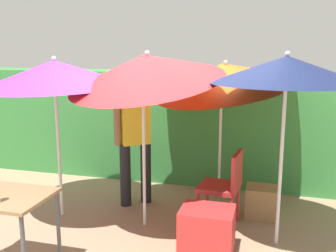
{
  "coord_description": "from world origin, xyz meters",
  "views": [
    {
      "loc": [
        1.18,
        -4.09,
        2.02
      ],
      "look_at": [
        0.0,
        0.3,
        1.1
      ],
      "focal_mm": 41.08,
      "sensor_mm": 36.0,
      "label": 1
    }
  ],
  "objects_px": {
    "umbrella_yellow": "(223,76)",
    "folding_table": "(4,205)",
    "chair_plastic": "(225,184)",
    "crate_cardboard": "(262,202)",
    "umbrella_rainbow": "(145,69)",
    "umbrella_navy": "(54,73)",
    "person_vendor": "(135,135)",
    "cooler_box": "(207,231)",
    "umbrella_orange": "(287,70)"
  },
  "relations": [
    {
      "from": "umbrella_yellow",
      "to": "folding_table",
      "type": "distance_m",
      "value": 3.01
    },
    {
      "from": "chair_plastic",
      "to": "crate_cardboard",
      "type": "height_order",
      "value": "chair_plastic"
    },
    {
      "from": "folding_table",
      "to": "crate_cardboard",
      "type": "bearing_deg",
      "value": 40.07
    },
    {
      "from": "umbrella_rainbow",
      "to": "umbrella_navy",
      "type": "bearing_deg",
      "value": -179.82
    },
    {
      "from": "umbrella_navy",
      "to": "person_vendor",
      "type": "relative_size",
      "value": 1.03
    },
    {
      "from": "chair_plastic",
      "to": "cooler_box",
      "type": "xyz_separation_m",
      "value": [
        -0.1,
        -0.64,
        -0.28
      ]
    },
    {
      "from": "umbrella_yellow",
      "to": "chair_plastic",
      "type": "relative_size",
      "value": 2.36
    },
    {
      "from": "umbrella_navy",
      "to": "cooler_box",
      "type": "height_order",
      "value": "umbrella_navy"
    },
    {
      "from": "umbrella_rainbow",
      "to": "umbrella_yellow",
      "type": "bearing_deg",
      "value": 56.97
    },
    {
      "from": "chair_plastic",
      "to": "person_vendor",
      "type": "bearing_deg",
      "value": 163.24
    },
    {
      "from": "cooler_box",
      "to": "crate_cardboard",
      "type": "height_order",
      "value": "cooler_box"
    },
    {
      "from": "person_vendor",
      "to": "cooler_box",
      "type": "relative_size",
      "value": 3.57
    },
    {
      "from": "person_vendor",
      "to": "crate_cardboard",
      "type": "xyz_separation_m",
      "value": [
        1.63,
        0.01,
        -0.75
      ]
    },
    {
      "from": "person_vendor",
      "to": "umbrella_yellow",
      "type": "bearing_deg",
      "value": 25.65
    },
    {
      "from": "umbrella_rainbow",
      "to": "person_vendor",
      "type": "distance_m",
      "value": 1.1
    },
    {
      "from": "umbrella_navy",
      "to": "chair_plastic",
      "type": "bearing_deg",
      "value": 6.54
    },
    {
      "from": "umbrella_rainbow",
      "to": "chair_plastic",
      "type": "height_order",
      "value": "umbrella_rainbow"
    },
    {
      "from": "cooler_box",
      "to": "crate_cardboard",
      "type": "xyz_separation_m",
      "value": [
        0.51,
        1.02,
        -0.05
      ]
    },
    {
      "from": "umbrella_orange",
      "to": "umbrella_yellow",
      "type": "relative_size",
      "value": 0.95
    },
    {
      "from": "umbrella_orange",
      "to": "crate_cardboard",
      "type": "height_order",
      "value": "umbrella_orange"
    },
    {
      "from": "umbrella_orange",
      "to": "umbrella_yellow",
      "type": "distance_m",
      "value": 1.35
    },
    {
      "from": "umbrella_rainbow",
      "to": "umbrella_yellow",
      "type": "height_order",
      "value": "umbrella_rainbow"
    },
    {
      "from": "person_vendor",
      "to": "folding_table",
      "type": "distance_m",
      "value": 1.94
    },
    {
      "from": "person_vendor",
      "to": "crate_cardboard",
      "type": "relative_size",
      "value": 4.67
    },
    {
      "from": "folding_table",
      "to": "chair_plastic",
      "type": "bearing_deg",
      "value": 39.65
    },
    {
      "from": "umbrella_orange",
      "to": "crate_cardboard",
      "type": "xyz_separation_m",
      "value": [
        -0.17,
        0.62,
        -1.63
      ]
    },
    {
      "from": "folding_table",
      "to": "umbrella_yellow",
      "type": "bearing_deg",
      "value": 55.39
    },
    {
      "from": "umbrella_navy",
      "to": "umbrella_rainbow",
      "type": "bearing_deg",
      "value": 0.18
    },
    {
      "from": "umbrella_orange",
      "to": "umbrella_navy",
      "type": "bearing_deg",
      "value": 179.39
    },
    {
      "from": "umbrella_orange",
      "to": "umbrella_navy",
      "type": "height_order",
      "value": "umbrella_orange"
    },
    {
      "from": "umbrella_orange",
      "to": "person_vendor",
      "type": "relative_size",
      "value": 1.06
    },
    {
      "from": "umbrella_yellow",
      "to": "person_vendor",
      "type": "distance_m",
      "value": 1.37
    },
    {
      "from": "crate_cardboard",
      "to": "chair_plastic",
      "type": "bearing_deg",
      "value": -138.2
    },
    {
      "from": "umbrella_yellow",
      "to": "chair_plastic",
      "type": "height_order",
      "value": "umbrella_yellow"
    },
    {
      "from": "chair_plastic",
      "to": "folding_table",
      "type": "bearing_deg",
      "value": -140.35
    },
    {
      "from": "person_vendor",
      "to": "crate_cardboard",
      "type": "bearing_deg",
      "value": 0.29
    },
    {
      "from": "person_vendor",
      "to": "folding_table",
      "type": "bearing_deg",
      "value": -107.1
    },
    {
      "from": "umbrella_yellow",
      "to": "crate_cardboard",
      "type": "distance_m",
      "value": 1.66
    },
    {
      "from": "umbrella_rainbow",
      "to": "cooler_box",
      "type": "height_order",
      "value": "umbrella_rainbow"
    },
    {
      "from": "umbrella_navy",
      "to": "cooler_box",
      "type": "bearing_deg",
      "value": -12.65
    },
    {
      "from": "cooler_box",
      "to": "umbrella_orange",
      "type": "bearing_deg",
      "value": 29.95
    },
    {
      "from": "umbrella_rainbow",
      "to": "person_vendor",
      "type": "xyz_separation_m",
      "value": [
        -0.34,
        0.59,
        -0.87
      ]
    },
    {
      "from": "umbrella_rainbow",
      "to": "umbrella_orange",
      "type": "xyz_separation_m",
      "value": [
        1.45,
        -0.03,
        0.01
      ]
    },
    {
      "from": "crate_cardboard",
      "to": "umbrella_rainbow",
      "type": "bearing_deg",
      "value": -155.2
    },
    {
      "from": "umbrella_orange",
      "to": "crate_cardboard",
      "type": "bearing_deg",
      "value": 104.88
    },
    {
      "from": "crate_cardboard",
      "to": "person_vendor",
      "type": "bearing_deg",
      "value": -179.71
    },
    {
      "from": "umbrella_navy",
      "to": "chair_plastic",
      "type": "height_order",
      "value": "umbrella_navy"
    },
    {
      "from": "umbrella_yellow",
      "to": "folding_table",
      "type": "height_order",
      "value": "umbrella_yellow"
    },
    {
      "from": "umbrella_orange",
      "to": "folding_table",
      "type": "distance_m",
      "value": 2.89
    },
    {
      "from": "umbrella_yellow",
      "to": "crate_cardboard",
      "type": "relative_size",
      "value": 5.21
    }
  ]
}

